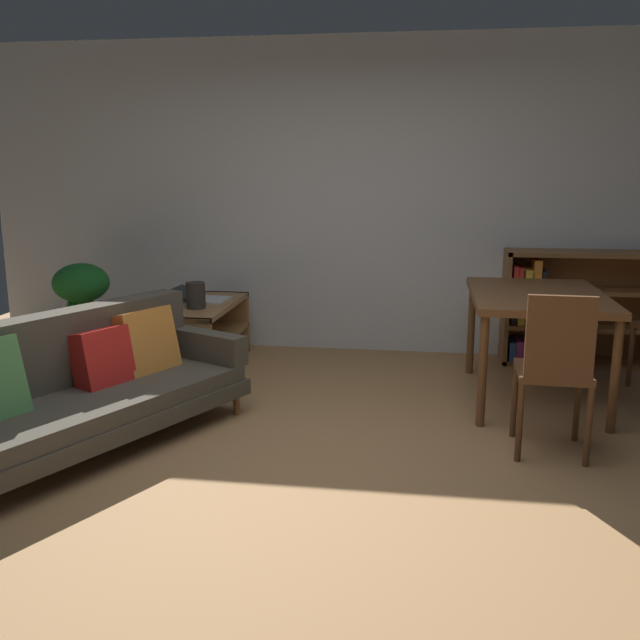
% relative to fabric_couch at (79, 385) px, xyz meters
% --- Properties ---
extents(ground_plane, '(8.16, 8.16, 0.00)m').
position_rel_fabric_couch_xyz_m(ground_plane, '(1.42, -0.18, -0.37)').
color(ground_plane, '#A87A4C').
extents(back_wall_panel, '(6.80, 0.10, 2.70)m').
position_rel_fabric_couch_xyz_m(back_wall_panel, '(1.42, 2.52, 0.98)').
color(back_wall_panel, silver).
rests_on(back_wall_panel, ground_plane).
extents(fabric_couch, '(1.55, 2.14, 0.78)m').
position_rel_fabric_couch_xyz_m(fabric_couch, '(0.00, 0.00, 0.00)').
color(fabric_couch, brown).
rests_on(fabric_couch, ground_plane).
extents(media_console, '(0.47, 1.14, 0.54)m').
position_rel_fabric_couch_xyz_m(media_console, '(0.22, 1.68, -0.10)').
color(media_console, olive).
rests_on(media_console, ground_plane).
extents(open_laptop, '(0.48, 0.33, 0.10)m').
position_rel_fabric_couch_xyz_m(open_laptop, '(0.18, 1.82, 0.19)').
color(open_laptop, silver).
rests_on(open_laptop, media_console).
extents(desk_speaker, '(0.15, 0.15, 0.20)m').
position_rel_fabric_couch_xyz_m(desk_speaker, '(0.23, 1.49, 0.27)').
color(desk_speaker, '#2D2823').
rests_on(desk_speaker, media_console).
extents(potted_floor_plant, '(0.46, 0.46, 0.84)m').
position_rel_fabric_couch_xyz_m(potted_floor_plant, '(-0.84, 1.73, 0.16)').
color(potted_floor_plant, '#9E9389').
rests_on(potted_floor_plant, ground_plane).
extents(dining_table, '(0.90, 1.29, 0.77)m').
position_rel_fabric_couch_xyz_m(dining_table, '(2.76, 1.27, 0.32)').
color(dining_table, brown).
rests_on(dining_table, ground_plane).
extents(dining_chair_far, '(0.42, 0.43, 0.95)m').
position_rel_fabric_couch_xyz_m(dining_chair_far, '(2.72, 0.25, 0.16)').
color(dining_chair_far, '#56351E').
rests_on(dining_chair_far, ground_plane).
extents(bookshelf, '(1.21, 0.36, 0.95)m').
position_rel_fabric_couch_xyz_m(bookshelf, '(3.17, 2.32, 0.09)').
color(bookshelf, brown).
rests_on(bookshelf, ground_plane).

